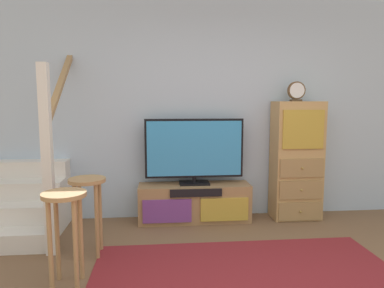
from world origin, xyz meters
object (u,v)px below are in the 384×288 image
at_px(television, 194,150).
at_px(bar_stool_far, 88,199).
at_px(side_cabinet, 296,161).
at_px(media_console, 194,203).
at_px(bar_stool_near, 65,217).
at_px(desk_clock, 296,91).

bearing_deg(television, bar_stool_far, -141.13).
bearing_deg(side_cabinet, media_console, -179.54).
bearing_deg(television, media_console, -90.00).
distance_m(television, bar_stool_near, 1.85).
relative_size(media_console, television, 1.14).
distance_m(media_console, bar_stool_near, 1.83).
bearing_deg(desk_clock, bar_stool_far, -159.87).
height_order(bar_stool_near, bar_stool_far, bar_stool_near).
distance_m(desk_clock, bar_stool_near, 2.93).
bearing_deg(bar_stool_near, desk_clock, 30.20).
xyz_separation_m(desk_clock, bar_stool_far, (-2.31, -0.85, -1.02)).
xyz_separation_m(media_console, bar_stool_far, (-1.09, -0.85, 0.32)).
relative_size(television, bar_stool_near, 1.56).
relative_size(side_cabinet, desk_clock, 6.14).
relative_size(media_console, bar_stool_far, 1.80).
distance_m(media_console, television, 0.65).
xyz_separation_m(television, bar_stool_near, (-1.15, -1.41, -0.32)).
bearing_deg(bar_stool_near, television, 50.77).
relative_size(desk_clock, bar_stool_far, 0.32).
bearing_deg(television, desk_clock, -1.34).
bearing_deg(media_console, television, 90.00).
bearing_deg(side_cabinet, bar_stool_near, -149.95).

